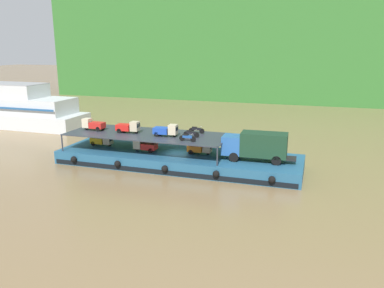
# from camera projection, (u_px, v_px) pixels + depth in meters

# --- Properties ---
(ground_plane) EXTENTS (400.00, 400.00, 0.00)m
(ground_plane) POSITION_uv_depth(u_px,v_px,m) (178.00, 165.00, 44.68)
(ground_plane) COLOR olive
(hillside_far_bank) EXTENTS (110.14, 34.64, 43.62)m
(hillside_far_bank) POSITION_uv_depth(u_px,v_px,m) (266.00, 3.00, 102.15)
(hillside_far_bank) COLOR #33702D
(hillside_far_bank) RESTS_ON ground
(cargo_barge) EXTENTS (28.01, 8.21, 1.50)m
(cargo_barge) POSITION_uv_depth(u_px,v_px,m) (178.00, 159.00, 44.46)
(cargo_barge) COLOR #23567A
(cargo_barge) RESTS_ON ground
(covered_lorry) EXTENTS (7.90, 2.47, 3.10)m
(covered_lorry) POSITION_uv_depth(u_px,v_px,m) (256.00, 145.00, 40.90)
(covered_lorry) COLOR #285BA3
(covered_lorry) RESTS_ON cargo_barge
(cargo_rack) EXTENTS (18.81, 6.84, 2.00)m
(cargo_rack) POSITION_uv_depth(u_px,v_px,m) (147.00, 134.00, 44.97)
(cargo_rack) COLOR #2D333D
(cargo_rack) RESTS_ON cargo_barge
(mini_truck_lower_stern) EXTENTS (2.78, 1.28, 1.38)m
(mini_truck_lower_stern) POSITION_uv_depth(u_px,v_px,m) (102.00, 140.00, 47.43)
(mini_truck_lower_stern) COLOR gold
(mini_truck_lower_stern) RESTS_ON cargo_barge
(mini_truck_lower_aft) EXTENTS (2.75, 1.21, 1.38)m
(mini_truck_lower_aft) POSITION_uv_depth(u_px,v_px,m) (145.00, 145.00, 44.90)
(mini_truck_lower_aft) COLOR red
(mini_truck_lower_aft) RESTS_ON cargo_barge
(mini_truck_lower_mid) EXTENTS (2.78, 1.27, 1.38)m
(mini_truck_lower_mid) POSITION_uv_depth(u_px,v_px,m) (200.00, 148.00, 43.76)
(mini_truck_lower_mid) COLOR orange
(mini_truck_lower_mid) RESTS_ON cargo_barge
(mini_truck_upper_stern) EXTENTS (2.75, 1.21, 1.38)m
(mini_truck_upper_stern) POSITION_uv_depth(u_px,v_px,m) (93.00, 124.00, 46.79)
(mini_truck_upper_stern) COLOR red
(mini_truck_upper_stern) RESTS_ON cargo_rack
(mini_truck_upper_mid) EXTENTS (2.77, 1.25, 1.38)m
(mini_truck_upper_mid) POSITION_uv_depth(u_px,v_px,m) (128.00, 127.00, 45.31)
(mini_truck_upper_mid) COLOR red
(mini_truck_upper_mid) RESTS_ON cargo_rack
(mini_truck_upper_fore) EXTENTS (2.78, 1.26, 1.38)m
(mini_truck_upper_fore) POSITION_uv_depth(u_px,v_px,m) (166.00, 130.00, 43.56)
(mini_truck_upper_fore) COLOR #1E47B7
(mini_truck_upper_fore) RESTS_ON cargo_rack
(motorcycle_upper_port) EXTENTS (1.90, 0.55, 0.87)m
(motorcycle_upper_port) POSITION_uv_depth(u_px,v_px,m) (187.00, 137.00, 41.26)
(motorcycle_upper_port) COLOR black
(motorcycle_upper_port) RESTS_ON cargo_rack
(motorcycle_upper_centre) EXTENTS (1.90, 0.55, 0.87)m
(motorcycle_upper_centre) POSITION_uv_depth(u_px,v_px,m) (191.00, 133.00, 43.22)
(motorcycle_upper_centre) COLOR black
(motorcycle_upper_centre) RESTS_ON cargo_rack
(motorcycle_upper_stbd) EXTENTS (1.90, 0.55, 0.87)m
(motorcycle_upper_stbd) POSITION_uv_depth(u_px,v_px,m) (196.00, 130.00, 45.12)
(motorcycle_upper_stbd) COLOR black
(motorcycle_upper_stbd) RESTS_ON cargo_rack
(passenger_ferry_upstream) EXTENTS (26.34, 7.23, 7.30)m
(passenger_ferry_upstream) POSITION_uv_depth(u_px,v_px,m) (11.00, 108.00, 66.47)
(passenger_ferry_upstream) COLOR silver
(passenger_ferry_upstream) RESTS_ON ground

